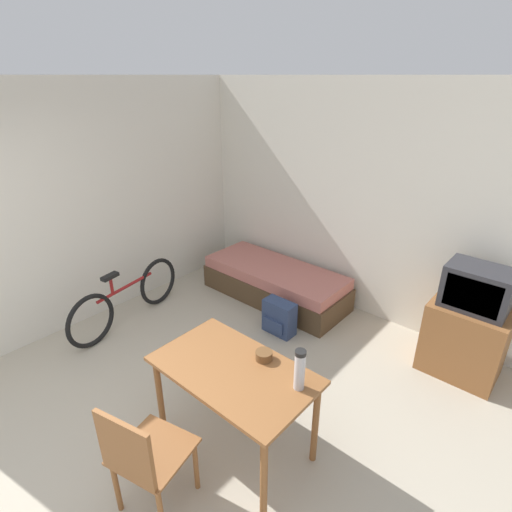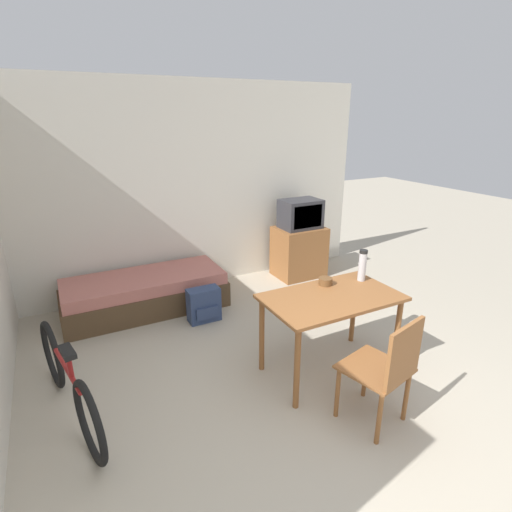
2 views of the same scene
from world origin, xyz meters
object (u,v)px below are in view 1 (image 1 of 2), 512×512
at_px(backpack, 279,318).
at_px(bicycle, 127,299).
at_px(tv, 467,327).
at_px(thermos_flask, 300,368).
at_px(mate_bowl, 264,355).
at_px(wooden_chair, 142,456).
at_px(dining_table, 234,379).
at_px(daybed, 275,283).

bearing_deg(backpack, bicycle, -145.95).
xyz_separation_m(tv, thermos_flask, (-0.59, -1.95, 0.42)).
bearing_deg(mate_bowl, wooden_chair, -99.41).
xyz_separation_m(dining_table, wooden_chair, (-0.07, -0.76, -0.14)).
distance_m(daybed, mate_bowl, 2.30).
xyz_separation_m(daybed, backpack, (0.53, -0.59, -0.02)).
bearing_deg(dining_table, wooden_chair, -94.88).
bearing_deg(mate_bowl, daybed, 126.24).
bearing_deg(wooden_chair, daybed, 112.45).
distance_m(tv, thermos_flask, 2.08).
xyz_separation_m(dining_table, mate_bowl, (0.10, 0.23, 0.13)).
bearing_deg(thermos_flask, mate_bowl, 168.87).
bearing_deg(daybed, tv, 2.08).
height_order(daybed, wooden_chair, wooden_chair).
bearing_deg(tv, backpack, -158.91).
bearing_deg(tv, dining_table, -116.72).
bearing_deg(daybed, backpack, -47.99).
bearing_deg(wooden_chair, tv, 68.60).
distance_m(wooden_chair, backpack, 2.30).
relative_size(bicycle, backpack, 4.04).
height_order(tv, backpack, tv).
distance_m(daybed, tv, 2.29).
relative_size(bicycle, mate_bowl, 12.64).
distance_m(dining_table, backpack, 1.65).
bearing_deg(wooden_chair, backpack, 105.76).
distance_m(wooden_chair, thermos_flask, 1.14).
relative_size(daybed, wooden_chair, 2.09).
bearing_deg(mate_bowl, bicycle, 174.83).
bearing_deg(backpack, dining_table, -64.42).
relative_size(wooden_chair, backpack, 2.29).
xyz_separation_m(tv, wooden_chair, (-1.12, -2.87, 0.01)).
distance_m(thermos_flask, mate_bowl, 0.40).
bearing_deg(backpack, thermos_flask, -47.90).
relative_size(bicycle, thermos_flask, 5.28).
relative_size(tv, backpack, 2.84).
bearing_deg(tv, daybed, -177.92).
bearing_deg(daybed, thermos_flask, -47.93).
bearing_deg(dining_table, tv, 63.28).
distance_m(wooden_chair, bicycle, 2.42).
distance_m(bicycle, backpack, 1.79).
bearing_deg(thermos_flask, backpack, 132.10).
xyz_separation_m(tv, dining_table, (-1.06, -2.10, 0.15)).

